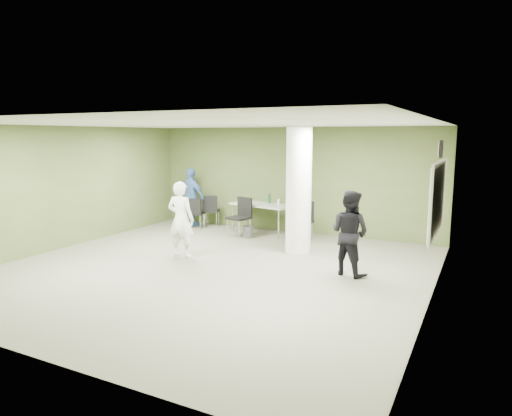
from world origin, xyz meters
The scene contains 17 objects.
floor centered at (0.00, 0.00, 0.00)m, with size 8.00×8.00×0.00m, color #575545.
ceiling centered at (0.00, 0.00, 2.80)m, with size 8.00×8.00×0.00m, color white.
wall_back centered at (0.00, 4.00, 1.40)m, with size 8.00×0.02×2.80m, color #405327.
wall_left centered at (-4.00, 0.00, 1.40)m, with size 0.02×8.00×2.80m, color #405327.
wall_right_cream centered at (4.00, 0.00, 1.40)m, with size 0.02×8.00×2.80m, color beige.
column centered at (1.00, 2.00, 1.40)m, with size 0.56×0.56×2.80m, color silver.
whiteboard centered at (3.92, 1.20, 1.50)m, with size 0.05×2.30×1.30m.
wall_clock centered at (3.92, 1.20, 2.35)m, with size 0.06×0.32×0.32m.
folding_table centered at (-0.57, 3.38, 0.75)m, with size 1.79×1.05×1.05m.
wastebasket centered at (-0.70, 2.80, 0.15)m, with size 0.25×0.25×0.29m, color #4C4C4C.
chair_back_left centered at (-2.52, 3.12, 0.50)m, with size 0.52×0.52×0.87m.
chair_back_right centered at (-2.31, 3.57, 0.53)m, with size 0.59×0.59×0.91m.
chair_table_left centered at (-0.91, 2.85, 0.59)m, with size 0.61×0.61×1.01m.
chair_table_right centered at (0.68, 3.12, 0.57)m, with size 0.52×0.52×0.98m.
woman_white centered at (-1.09, 0.51, 0.81)m, with size 0.59×0.39×1.63m, color white.
man_black centered at (2.47, 0.87, 0.80)m, with size 0.77×0.60×1.59m, color black.
man_blue centered at (-2.83, 3.40, 0.84)m, with size 0.98×0.41×1.67m, color #4065A1.
Camera 1 is at (4.65, -7.30, 2.58)m, focal length 32.00 mm.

